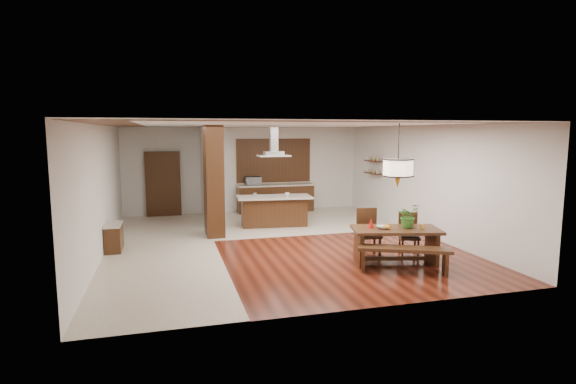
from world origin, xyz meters
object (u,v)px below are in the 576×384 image
object	(u,v)px
dining_bench	(404,260)
dining_chair_right	(409,235)
hallway_console	(114,237)
pendant_lantern	(398,156)
foliage_plant	(408,216)
island_cup	(287,194)
microwave	(253,181)
range_hood	(274,141)
fruit_bowl	(383,227)
dining_chair_left	(369,233)
kitchen_island	(274,211)
dining_table	(396,237)

from	to	relation	value
dining_bench	dining_chair_right	size ratio (longest dim) A/B	1.89
hallway_console	pendant_lantern	bearing A→B (deg)	-24.24
foliage_plant	island_cup	size ratio (longest dim) A/B	3.77
dining_chair_right	island_cup	world-z (taller)	island_cup
microwave	island_cup	bearing A→B (deg)	-88.46
hallway_console	foliage_plant	size ratio (longest dim) A/B	1.73
dining_bench	range_hood	bearing A→B (deg)	106.01
fruit_bowl	foliage_plant	bearing A→B (deg)	-4.52
fruit_bowl	microwave	xyz separation A→B (m)	(-1.46, 6.60, 0.32)
dining_bench	range_hood	world-z (taller)	range_hood
dining_chair_left	range_hood	size ratio (longest dim) A/B	1.16
fruit_bowl	kitchen_island	distance (m)	4.48
hallway_console	kitchen_island	xyz separation A→B (m)	(4.21, 1.71, 0.14)
dining_chair_left	pendant_lantern	size ratio (longest dim) A/B	0.80
kitchen_island	range_hood	size ratio (longest dim) A/B	2.46
dining_table	kitchen_island	xyz separation A→B (m)	(-1.57, 4.31, -0.09)
dining_chair_right	island_cup	bearing A→B (deg)	133.94
island_cup	microwave	bearing A→B (deg)	102.27
dining_table	island_cup	bearing A→B (deg)	106.10
range_hood	kitchen_island	bearing A→B (deg)	-90.00
foliage_plant	fruit_bowl	distance (m)	0.59
dining_chair_right	microwave	distance (m)	6.66
dining_table	kitchen_island	distance (m)	4.59
dining_chair_left	microwave	distance (m)	6.20
dining_bench	microwave	world-z (taller)	microwave
foliage_plant	kitchen_island	world-z (taller)	foliage_plant
pendant_lantern	island_cup	bearing A→B (deg)	106.10
dining_chair_left	dining_chair_right	bearing A→B (deg)	-6.17
pendant_lantern	fruit_bowl	bearing A→B (deg)	173.15
kitchen_island	fruit_bowl	bearing A→B (deg)	-67.76
pendant_lantern	island_cup	xyz separation A→B (m)	(-1.21, 4.18, -1.31)
dining_chair_left	hallway_console	bearing A→B (deg)	167.94
fruit_bowl	kitchen_island	bearing A→B (deg)	106.81
hallway_console	fruit_bowl	distance (m)	6.09
dining_bench	hallway_console	bearing A→B (deg)	150.17
dining_bench	foliage_plant	bearing A→B (deg)	55.88
kitchen_island	microwave	xyz separation A→B (m)	(-0.17, 2.33, 0.64)
kitchen_island	microwave	bearing A→B (deg)	99.62
hallway_console	kitchen_island	bearing A→B (deg)	22.08
fruit_bowl	island_cup	xyz separation A→B (m)	(-0.93, 4.15, 0.16)
fruit_bowl	kitchen_island	size ratio (longest dim) A/B	0.12
dining_table	dining_bench	xyz separation A→B (m)	(-0.15, -0.62, -0.29)
dining_chair_left	kitchen_island	xyz separation A→B (m)	(-1.27, 3.68, -0.07)
dining_table	dining_bench	bearing A→B (deg)	-103.88
hallway_console	island_cup	distance (m)	4.88
foliage_plant	fruit_bowl	size ratio (longest dim) A/B	1.96
pendant_lantern	microwave	bearing A→B (deg)	104.70
range_hood	microwave	size ratio (longest dim) A/B	1.78
range_hood	island_cup	distance (m)	1.58
hallway_console	microwave	bearing A→B (deg)	44.97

